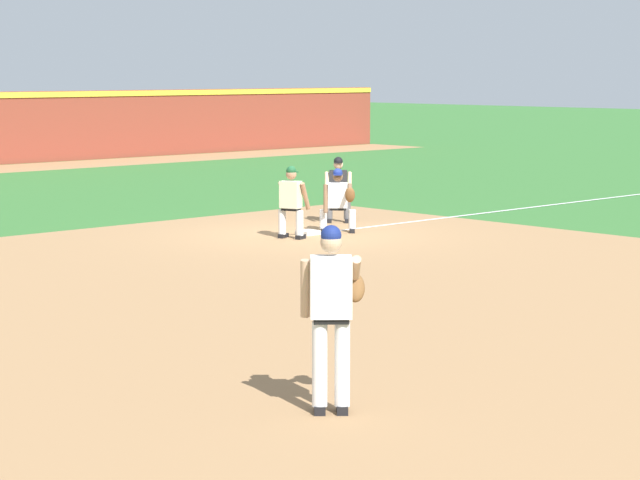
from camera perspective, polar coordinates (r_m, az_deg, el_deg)
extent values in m
plane|color=#336B2D|center=(25.54, -0.56, 0.24)|extent=(160.00, 160.00, 0.00)
cube|color=#9E754C|center=(18.87, -0.22, -2.41)|extent=(18.00, 18.00, 0.01)
cube|color=white|center=(31.21, 9.83, 1.51)|extent=(15.33, 0.10, 0.00)
cube|color=white|center=(25.54, -0.56, 0.34)|extent=(0.38, 0.38, 0.09)
sphere|color=white|center=(21.64, 0.15, -1.02)|extent=(0.07, 0.07, 0.07)
cube|color=black|center=(12.31, -0.02, -7.71)|extent=(0.26, 0.27, 0.09)
cylinder|color=white|center=(12.16, -0.01, -5.69)|extent=(0.15, 0.15, 0.84)
cube|color=black|center=(12.32, 1.01, -7.70)|extent=(0.26, 0.27, 0.09)
cylinder|color=white|center=(12.17, 1.03, -5.69)|extent=(0.15, 0.15, 0.84)
cube|color=black|center=(12.07, 0.51, -3.66)|extent=(0.39, 0.38, 0.06)
cube|color=white|center=(12.01, 0.51, -2.16)|extent=(0.46, 0.45, 0.60)
sphere|color=tan|center=(11.97, 0.51, -0.12)|extent=(0.21, 0.21, 0.21)
sphere|color=navy|center=(11.96, 0.51, 0.22)|extent=(0.20, 0.20, 0.20)
cube|color=navy|center=(12.05, 0.50, 0.15)|extent=(0.20, 0.20, 0.02)
cylinder|color=tan|center=(12.08, -0.69, -2.23)|extent=(0.19, 0.20, 0.59)
cylinder|color=tan|center=(12.30, 1.63, -1.49)|extent=(0.42, 0.45, 0.41)
ellipsoid|color=brown|center=(12.41, 1.60, -2.19)|extent=(0.35, 0.36, 0.34)
cube|color=black|center=(25.84, 1.48, 0.43)|extent=(0.26, 0.26, 0.09)
cylinder|color=white|center=(25.85, 1.48, 0.96)|extent=(0.15, 0.15, 0.40)
cube|color=black|center=(25.85, 0.15, 0.43)|extent=(0.26, 0.26, 0.09)
cylinder|color=white|center=(25.86, 0.15, 0.96)|extent=(0.15, 0.15, 0.40)
cube|color=black|center=(25.83, 0.82, 1.44)|extent=(0.38, 0.38, 0.06)
cube|color=white|center=(25.80, 0.82, 2.06)|extent=(0.45, 0.45, 0.52)
sphere|color=brown|center=(25.74, 0.82, 2.92)|extent=(0.21, 0.21, 0.21)
sphere|color=navy|center=(25.74, 0.82, 3.08)|extent=(0.20, 0.20, 0.20)
cube|color=navy|center=(25.65, 0.82, 3.00)|extent=(0.20, 0.20, 0.02)
cylinder|color=brown|center=(25.37, 1.38, 2.29)|extent=(0.47, 0.48, 0.24)
cylinder|color=brown|center=(25.71, 0.26, 1.91)|extent=(0.23, 0.23, 0.58)
ellipsoid|color=brown|center=(25.17, 1.38, 2.08)|extent=(0.30, 0.30, 0.35)
cube|color=black|center=(25.05, -1.69, 0.20)|extent=(0.28, 0.19, 0.09)
cylinder|color=white|center=(24.98, -1.74, 0.83)|extent=(0.15, 0.15, 0.50)
cube|color=black|center=(24.86, -0.89, 0.14)|extent=(0.28, 0.19, 0.09)
cylinder|color=white|center=(24.79, -0.94, 0.78)|extent=(0.15, 0.15, 0.50)
cube|color=black|center=(24.85, -1.34, 1.43)|extent=(0.30, 0.39, 0.06)
cube|color=beige|center=(24.82, -1.35, 2.09)|extent=(0.36, 0.46, 0.54)
sphere|color=#9E7051|center=(24.80, -1.33, 3.01)|extent=(0.21, 0.21, 0.21)
sphere|color=#194C28|center=(24.80, -1.33, 3.18)|extent=(0.20, 0.20, 0.20)
cube|color=#194C28|center=(24.88, -1.22, 3.13)|extent=(0.16, 0.20, 0.02)
cylinder|color=#9E7051|center=(25.08, -1.68, 2.07)|extent=(0.34, 0.19, 0.56)
cylinder|color=#9E7051|center=(24.83, -0.68, 2.02)|extent=(0.34, 0.19, 0.56)
cube|color=black|center=(27.55, 1.25, 0.88)|extent=(0.26, 0.26, 0.09)
cylinder|color=#515154|center=(27.56, 1.25, 1.48)|extent=(0.15, 0.15, 0.50)
cube|color=black|center=(27.56, 0.42, 0.89)|extent=(0.26, 0.26, 0.09)
cylinder|color=#515154|center=(27.56, 0.42, 1.48)|extent=(0.15, 0.15, 0.50)
cube|color=black|center=(27.53, 0.84, 2.04)|extent=(0.38, 0.38, 0.06)
cube|color=#232326|center=(27.51, 0.84, 2.64)|extent=(0.45, 0.45, 0.54)
sphere|color=#DBB28E|center=(27.45, 0.84, 3.47)|extent=(0.21, 0.21, 0.21)
sphere|color=black|center=(27.45, 0.84, 3.62)|extent=(0.20, 0.20, 0.20)
cube|color=black|center=(27.36, 0.84, 3.55)|extent=(0.20, 0.20, 0.02)
cylinder|color=#DBB28E|center=(27.36, 1.36, 2.55)|extent=(0.29, 0.30, 0.56)
cylinder|color=#DBB28E|center=(27.37, 0.31, 2.55)|extent=(0.29, 0.30, 0.56)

